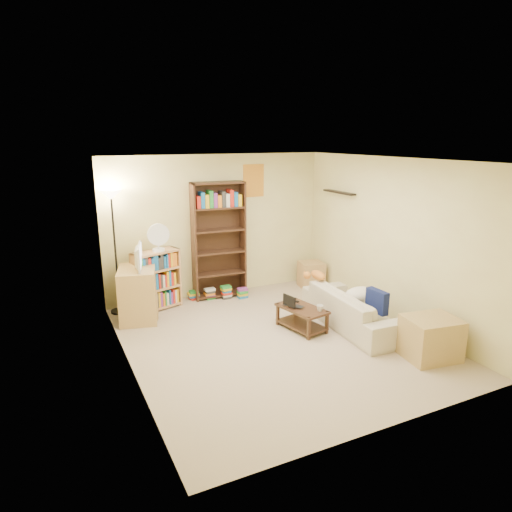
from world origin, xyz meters
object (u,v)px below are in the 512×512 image
object	(u,v)px
television	(135,257)
end_cabinet	(431,338)
laptop	(295,305)
sofa	(354,309)
desk_fan	(158,237)
side_table	(311,275)
tabby_cat	(316,275)
tv_stand	(138,294)
floor_lamp	(113,216)
coffee_table	(302,316)
short_bookshelf	(157,280)
tall_bookshelf	(219,238)
mug	(320,308)

from	to	relation	value
television	end_cabinet	distance (m)	4.36
laptop	sofa	bearing A→B (deg)	-147.41
desk_fan	side_table	xyz separation A→B (m)	(2.86, -0.09, -0.98)
side_table	desk_fan	bearing A→B (deg)	178.15
laptop	desk_fan	distance (m)	2.44
tabby_cat	laptop	distance (m)	0.78
television	tv_stand	bearing A→B (deg)	0.00
desk_fan	floor_lamp	size ratio (longest dim) A/B	0.23
coffee_table	television	world-z (taller)	television
desk_fan	short_bookshelf	bearing A→B (deg)	139.84
laptop	short_bookshelf	distance (m)	2.35
tabby_cat	laptop	bearing A→B (deg)	-147.89
television	laptop	bearing A→B (deg)	-109.10
tabby_cat	end_cabinet	world-z (taller)	tabby_cat
end_cabinet	floor_lamp	bearing A→B (deg)	134.71
sofa	laptop	world-z (taller)	sofa
coffee_table	tall_bookshelf	world-z (taller)	tall_bookshelf
coffee_table	television	xyz separation A→B (m)	(-2.10, 1.46, 0.80)
tv_stand	end_cabinet	bearing A→B (deg)	-28.94
coffee_table	television	distance (m)	2.68
sofa	floor_lamp	distance (m)	3.98
television	desk_fan	world-z (taller)	desk_fan
laptop	short_bookshelf	xyz separation A→B (m)	(-1.66, 1.66, 0.14)
coffee_table	side_table	world-z (taller)	side_table
laptop	tall_bookshelf	size ratio (longest dim) A/B	0.18
tabby_cat	end_cabinet	bearing A→B (deg)	-76.88
tabby_cat	short_bookshelf	distance (m)	2.61
tabby_cat	television	size ratio (longest dim) A/B	0.68
floor_lamp	tabby_cat	bearing A→B (deg)	-25.69
television	tabby_cat	bearing A→B (deg)	-95.41
tv_stand	floor_lamp	distance (m)	1.28
short_bookshelf	tabby_cat	bearing A→B (deg)	-47.00
mug	end_cabinet	world-z (taller)	end_cabinet
tv_stand	desk_fan	bearing A→B (deg)	45.59
laptop	floor_lamp	size ratio (longest dim) A/B	0.18
desk_fan	side_table	distance (m)	3.03
tv_stand	short_bookshelf	distance (m)	0.49
mug	side_table	distance (m)	2.13
sofa	tv_stand	bearing A→B (deg)	62.43
floor_lamp	mug	bearing A→B (deg)	-40.42
end_cabinet	desk_fan	bearing A→B (deg)	129.90
mug	tall_bookshelf	size ratio (longest dim) A/B	0.06
sofa	side_table	distance (m)	1.92
desk_fan	side_table	size ratio (longest dim) A/B	0.94
laptop	tall_bookshelf	bearing A→B (deg)	-18.35
laptop	television	xyz separation A→B (m)	(-2.03, 1.35, 0.66)
tabby_cat	floor_lamp	size ratio (longest dim) A/B	0.22
tabby_cat	side_table	bearing A→B (deg)	60.56
tv_stand	side_table	world-z (taller)	tv_stand
sofa	end_cabinet	bearing A→B (deg)	-164.95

